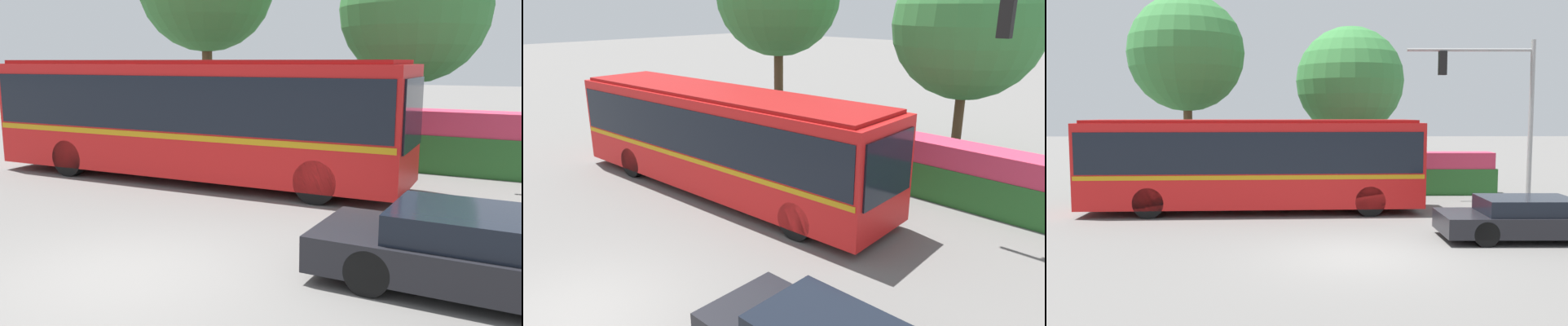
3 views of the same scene
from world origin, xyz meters
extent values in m
plane|color=slate|center=(0.00, 0.00, 0.00)|extent=(140.00, 140.00, 0.00)
cube|color=red|center=(-2.92, 6.07, 1.65)|extent=(11.45, 2.90, 2.80)
cube|color=black|center=(-2.92, 6.07, 2.10)|extent=(11.23, 2.93, 1.34)
cube|color=#C68C14|center=(-2.92, 6.07, 1.31)|extent=(11.34, 2.93, 0.14)
cube|color=black|center=(2.78, 6.28, 1.99)|extent=(0.14, 2.12, 1.57)
cube|color=maroon|center=(-2.92, 6.07, 3.10)|extent=(10.99, 2.68, 0.10)
cylinder|color=black|center=(0.91, 7.31, 0.50)|extent=(1.01, 0.34, 1.00)
cylinder|color=black|center=(0.98, 5.12, 0.50)|extent=(1.01, 0.34, 1.00)
cylinder|color=black|center=(-6.25, 7.05, 0.50)|extent=(1.01, 0.34, 1.00)
cylinder|color=black|center=(-6.18, 4.86, 0.50)|extent=(1.01, 0.34, 1.00)
cube|color=black|center=(4.84, 1.72, 0.45)|extent=(4.83, 1.86, 0.53)
cube|color=black|center=(4.72, 1.72, 0.92)|extent=(2.42, 1.62, 0.42)
cylinder|color=black|center=(3.40, 2.53, 0.33)|extent=(0.65, 0.23, 0.65)
cylinder|color=black|center=(3.39, 0.93, 0.33)|extent=(0.65, 0.23, 0.65)
cylinder|color=gray|center=(7.65, 8.52, 3.09)|extent=(0.18, 0.18, 6.19)
cylinder|color=gray|center=(5.22, 8.52, 5.79)|extent=(4.86, 0.12, 0.12)
cube|color=black|center=(4.17, 8.52, 5.29)|extent=(0.30, 0.22, 0.90)
cylinder|color=red|center=(4.17, 8.64, 5.59)|extent=(0.18, 0.02, 0.18)
cylinder|color=yellow|center=(4.17, 8.64, 5.29)|extent=(0.18, 0.02, 0.18)
cylinder|color=green|center=(4.17, 8.64, 4.99)|extent=(0.18, 0.02, 0.18)
cube|color=#286028|center=(1.69, 10.14, 0.54)|extent=(10.31, 1.07, 1.09)
cube|color=#CC3351|center=(1.69, 10.14, 1.42)|extent=(10.10, 1.02, 0.67)
cylinder|color=brown|center=(-6.36, 12.21, 2.10)|extent=(0.39, 0.39, 4.19)
sphere|color=#387F3D|center=(-6.36, 12.21, 6.06)|extent=(5.17, 5.17, 5.17)
cylinder|color=brown|center=(1.10, 13.81, 1.53)|extent=(0.35, 0.35, 3.07)
sphere|color=#387F3D|center=(1.10, 13.81, 4.93)|extent=(5.16, 5.16, 5.16)
camera|label=1|loc=(5.29, -5.93, 3.12)|focal=37.71mm
camera|label=2|loc=(8.24, -3.16, 5.56)|focal=33.59mm
camera|label=3|loc=(-1.32, -12.57, 3.34)|focal=37.62mm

